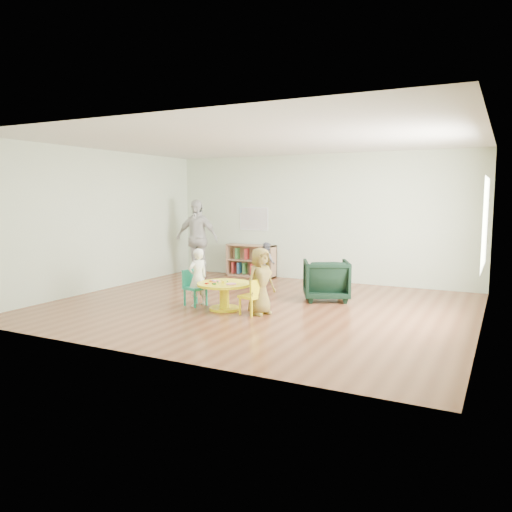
{
  "coord_description": "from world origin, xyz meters",
  "views": [
    {
      "loc": [
        3.78,
        -7.5,
        1.88
      ],
      "look_at": [
        0.12,
        -0.3,
        0.91
      ],
      "focal_mm": 35.0,
      "sensor_mm": 36.0,
      "label": 1
    }
  ],
  "objects_px": {
    "adult_caretaker": "(197,239)",
    "toddler": "(267,262)",
    "activity_table": "(224,291)",
    "kid_chair_right": "(253,296)",
    "bookshelf": "(251,261)",
    "kid_chair_left": "(194,286)",
    "armchair": "(326,280)",
    "child_left": "(198,277)",
    "child_right": "(260,281)"
  },
  "relations": [
    {
      "from": "bookshelf",
      "to": "armchair",
      "type": "bearing_deg",
      "value": -36.17
    },
    {
      "from": "child_right",
      "to": "kid_chair_right",
      "type": "bearing_deg",
      "value": 160.14
    },
    {
      "from": "activity_table",
      "to": "kid_chair_right",
      "type": "relative_size",
      "value": 1.55
    },
    {
      "from": "kid_chair_left",
      "to": "adult_caretaker",
      "type": "xyz_separation_m",
      "value": [
        -1.61,
        2.53,
        0.57
      ]
    },
    {
      "from": "bookshelf",
      "to": "armchair",
      "type": "height_order",
      "value": "bookshelf"
    },
    {
      "from": "kid_chair_right",
      "to": "armchair",
      "type": "bearing_deg",
      "value": -6.5
    },
    {
      "from": "kid_chair_left",
      "to": "child_left",
      "type": "xyz_separation_m",
      "value": [
        0.1,
        -0.02,
        0.17
      ]
    },
    {
      "from": "kid_chair_right",
      "to": "child_left",
      "type": "distance_m",
      "value": 1.17
    },
    {
      "from": "child_left",
      "to": "activity_table",
      "type": "bearing_deg",
      "value": 109.74
    },
    {
      "from": "kid_chair_right",
      "to": "adult_caretaker",
      "type": "relative_size",
      "value": 0.32
    },
    {
      "from": "bookshelf",
      "to": "toddler",
      "type": "distance_m",
      "value": 0.8
    },
    {
      "from": "kid_chair_left",
      "to": "child_left",
      "type": "distance_m",
      "value": 0.19
    },
    {
      "from": "toddler",
      "to": "kid_chair_right",
      "type": "bearing_deg",
      "value": 151.03
    },
    {
      "from": "kid_chair_left",
      "to": "bookshelf",
      "type": "bearing_deg",
      "value": -154.51
    },
    {
      "from": "child_left",
      "to": "adult_caretaker",
      "type": "distance_m",
      "value": 3.1
    },
    {
      "from": "child_right",
      "to": "armchair",
      "type": "bearing_deg",
      "value": 1.7
    },
    {
      "from": "kid_chair_left",
      "to": "armchair",
      "type": "bearing_deg",
      "value": 142.85
    },
    {
      "from": "kid_chair_left",
      "to": "adult_caretaker",
      "type": "bearing_deg",
      "value": -132.13
    },
    {
      "from": "armchair",
      "to": "adult_caretaker",
      "type": "relative_size",
      "value": 0.45
    },
    {
      "from": "bookshelf",
      "to": "adult_caretaker",
      "type": "distance_m",
      "value": 1.38
    },
    {
      "from": "kid_chair_left",
      "to": "child_right",
      "type": "relative_size",
      "value": 0.58
    },
    {
      "from": "child_right",
      "to": "bookshelf",
      "type": "bearing_deg",
      "value": 51.79
    },
    {
      "from": "activity_table",
      "to": "kid_chair_right",
      "type": "xyz_separation_m",
      "value": [
        0.6,
        -0.12,
        0.0
      ]
    },
    {
      "from": "activity_table",
      "to": "child_left",
      "type": "distance_m",
      "value": 0.58
    },
    {
      "from": "kid_chair_left",
      "to": "adult_caretaker",
      "type": "height_order",
      "value": "adult_caretaker"
    },
    {
      "from": "activity_table",
      "to": "child_left",
      "type": "xyz_separation_m",
      "value": [
        -0.55,
        0.04,
        0.18
      ]
    },
    {
      "from": "child_left",
      "to": "kid_chair_left",
      "type": "bearing_deg",
      "value": -76.55
    },
    {
      "from": "child_left",
      "to": "toddler",
      "type": "bearing_deg",
      "value": -155.39
    },
    {
      "from": "kid_chair_left",
      "to": "child_right",
      "type": "xyz_separation_m",
      "value": [
        1.33,
        -0.08,
        0.21
      ]
    },
    {
      "from": "kid_chair_right",
      "to": "kid_chair_left",
      "type": "bearing_deg",
      "value": 97.47
    },
    {
      "from": "child_right",
      "to": "adult_caretaker",
      "type": "xyz_separation_m",
      "value": [
        -2.94,
        2.61,
        0.37
      ]
    },
    {
      "from": "kid_chair_right",
      "to": "bookshelf",
      "type": "relative_size",
      "value": 0.49
    },
    {
      "from": "adult_caretaker",
      "to": "activity_table",
      "type": "bearing_deg",
      "value": -53.01
    },
    {
      "from": "bookshelf",
      "to": "toddler",
      "type": "bearing_deg",
      "value": -36.79
    },
    {
      "from": "activity_table",
      "to": "child_left",
      "type": "relative_size",
      "value": 0.91
    },
    {
      "from": "activity_table",
      "to": "armchair",
      "type": "distance_m",
      "value": 1.97
    },
    {
      "from": "kid_chair_left",
      "to": "kid_chair_right",
      "type": "xyz_separation_m",
      "value": [
        1.25,
        -0.17,
        -0.02
      ]
    },
    {
      "from": "kid_chair_left",
      "to": "armchair",
      "type": "xyz_separation_m",
      "value": [
        1.9,
        1.46,
        0.04
      ]
    },
    {
      "from": "bookshelf",
      "to": "adult_caretaker",
      "type": "relative_size",
      "value": 0.66
    },
    {
      "from": "activity_table",
      "to": "toddler",
      "type": "bearing_deg",
      "value": 101.67
    },
    {
      "from": "bookshelf",
      "to": "adult_caretaker",
      "type": "height_order",
      "value": "adult_caretaker"
    },
    {
      "from": "activity_table",
      "to": "kid_chair_left",
      "type": "relative_size",
      "value": 1.46
    },
    {
      "from": "adult_caretaker",
      "to": "toddler",
      "type": "bearing_deg",
      "value": 4.83
    },
    {
      "from": "kid_chair_right",
      "to": "armchair",
      "type": "relative_size",
      "value": 0.72
    },
    {
      "from": "kid_chair_left",
      "to": "bookshelf",
      "type": "xyz_separation_m",
      "value": [
        -0.58,
        3.27,
        0.03
      ]
    },
    {
      "from": "kid_chair_left",
      "to": "child_right",
      "type": "distance_m",
      "value": 1.35
    },
    {
      "from": "adult_caretaker",
      "to": "kid_chair_right",
      "type": "bearing_deg",
      "value": -47.54
    },
    {
      "from": "child_left",
      "to": "bookshelf",
      "type": "bearing_deg",
      "value": -144.51
    },
    {
      "from": "armchair",
      "to": "child_right",
      "type": "relative_size",
      "value": 0.75
    },
    {
      "from": "kid_chair_left",
      "to": "armchair",
      "type": "height_order",
      "value": "armchair"
    }
  ]
}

